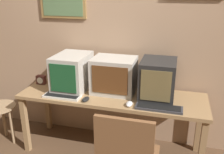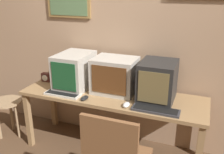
{
  "view_description": "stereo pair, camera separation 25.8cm",
  "coord_description": "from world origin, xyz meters",
  "views": [
    {
      "loc": [
        0.64,
        -1.53,
        1.79
      ],
      "look_at": [
        0.0,
        0.82,
        0.9
      ],
      "focal_mm": 40.0,
      "sensor_mm": 36.0,
      "label": 1
    },
    {
      "loc": [
        0.88,
        -1.45,
        1.79
      ],
      "look_at": [
        0.0,
        0.82,
        0.9
      ],
      "focal_mm": 40.0,
      "sensor_mm": 36.0,
      "label": 2
    }
  ],
  "objects": [
    {
      "name": "monitor_left",
      "position": [
        -0.47,
        0.86,
        0.9
      ],
      "size": [
        0.34,
        0.47,
        0.39
      ],
      "color": "#B7B2A8",
      "rests_on": "desk"
    },
    {
      "name": "keyboard_side",
      "position": [
        0.51,
        0.61,
        0.71
      ],
      "size": [
        0.44,
        0.14,
        0.03
      ],
      "color": "#333338",
      "rests_on": "desk"
    },
    {
      "name": "desk",
      "position": [
        0.0,
        0.82,
        0.63
      ],
      "size": [
        1.97,
        0.6,
        0.7
      ],
      "color": "#99754C",
      "rests_on": "ground_plane"
    },
    {
      "name": "monitor_right",
      "position": [
        0.47,
        0.87,
        0.9
      ],
      "size": [
        0.35,
        0.42,
        0.4
      ],
      "color": "black",
      "rests_on": "desk"
    },
    {
      "name": "desk_clock",
      "position": [
        -0.88,
        0.9,
        0.75
      ],
      "size": [
        0.11,
        0.06,
        0.1
      ],
      "color": "#4C231E",
      "rests_on": "desk"
    },
    {
      "name": "mouse_far_corner",
      "position": [
        0.23,
        0.6,
        0.72
      ],
      "size": [
        0.06,
        0.11,
        0.04
      ],
      "color": "silver",
      "rests_on": "desk"
    },
    {
      "name": "wall_back",
      "position": [
        0.0,
        1.18,
        1.31
      ],
      "size": [
        8.0,
        0.08,
        2.6
      ],
      "color": "tan",
      "rests_on": "ground_plane"
    },
    {
      "name": "keyboard_main",
      "position": [
        -0.48,
        0.62,
        0.71
      ],
      "size": [
        0.39,
        0.14,
        0.03
      ],
      "color": "beige",
      "rests_on": "desk"
    },
    {
      "name": "side_stool",
      "position": [
        -1.31,
        0.64,
        0.37
      ],
      "size": [
        0.37,
        0.37,
        0.48
      ],
      "color": "#9E7F5B",
      "rests_on": "ground_plane"
    },
    {
      "name": "monitor_center",
      "position": [
        -0.0,
        0.9,
        0.89
      ],
      "size": [
        0.45,
        0.36,
        0.38
      ],
      "color": "#B7B2A8",
      "rests_on": "desk"
    },
    {
      "name": "mouse_near_keyboard",
      "position": [
        -0.22,
        0.6,
        0.72
      ],
      "size": [
        0.07,
        0.12,
        0.03
      ],
      "color": "black",
      "rests_on": "desk"
    }
  ]
}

